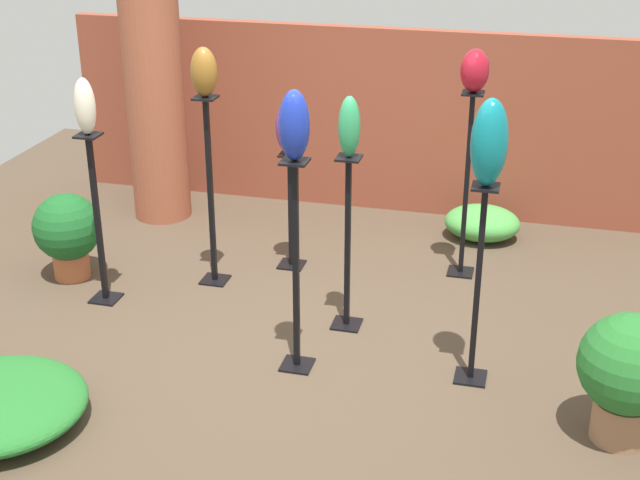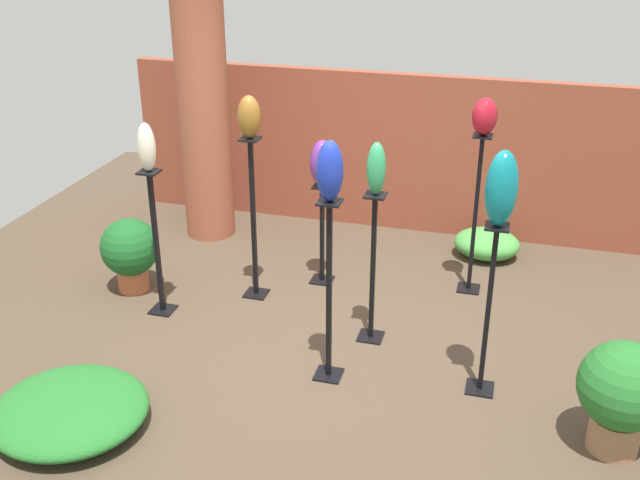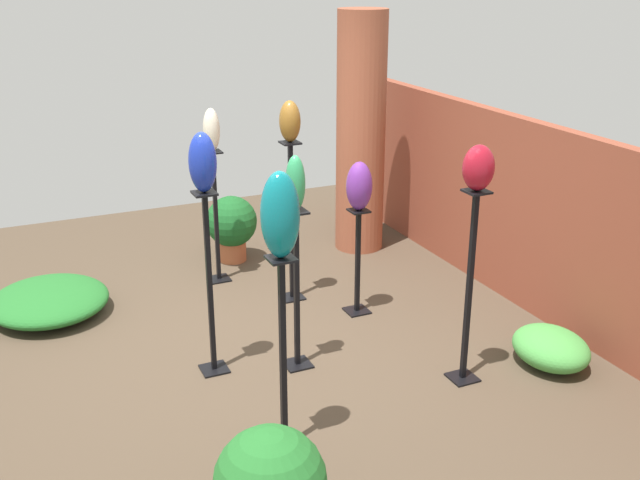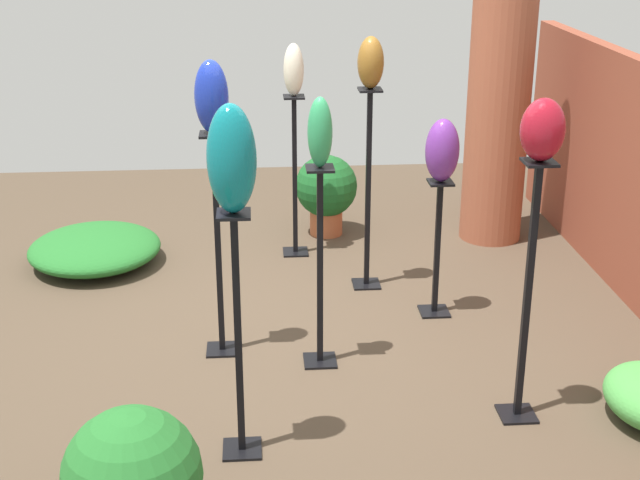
{
  "view_description": "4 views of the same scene",
  "coord_description": "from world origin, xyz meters",
  "px_view_note": "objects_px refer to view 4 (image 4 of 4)",
  "views": [
    {
      "loc": [
        1.47,
        -5.17,
        3.1
      ],
      "look_at": [
        0.15,
        0.05,
        0.7
      ],
      "focal_mm": 50.0,
      "sensor_mm": 36.0,
      "label": 1
    },
    {
      "loc": [
        1.3,
        -4.91,
        3.28
      ],
      "look_at": [
        -0.12,
        0.17,
        0.83
      ],
      "focal_mm": 42.0,
      "sensor_mm": 36.0,
      "label": 2
    },
    {
      "loc": [
        4.96,
        -1.73,
        2.92
      ],
      "look_at": [
        0.28,
        0.39,
        0.99
      ],
      "focal_mm": 42.0,
      "sensor_mm": 36.0,
      "label": 3
    },
    {
      "loc": [
        5.15,
        -0.17,
        2.67
      ],
      "look_at": [
        0.16,
        0.2,
        0.75
      ],
      "focal_mm": 50.0,
      "sensor_mm": 36.0,
      "label": 4
    }
  ],
  "objects_px": {
    "art_vase_teal": "(232,159)",
    "pedestal_teal": "(239,347)",
    "potted_plant_front_left": "(326,190)",
    "art_vase_bronze": "(371,63)",
    "pedestal_bronze": "(368,198)",
    "art_vase_violet": "(442,150)",
    "brick_pillar": "(500,91)",
    "pedestal_ruby": "(527,305)",
    "pedestal_violet": "(437,255)",
    "pedestal_cobalt": "(218,255)",
    "pedestal_ivory": "(295,183)",
    "pedestal_jade": "(320,276)",
    "art_vase_ivory": "(294,70)",
    "art_vase_ruby": "(543,130)",
    "art_vase_jade": "(320,132)",
    "art_vase_cobalt": "(211,97)"
  },
  "relations": [
    {
      "from": "art_vase_teal",
      "to": "pedestal_teal",
      "type": "bearing_deg",
      "value": 0.0
    },
    {
      "from": "potted_plant_front_left",
      "to": "art_vase_bronze",
      "type": "bearing_deg",
      "value": 10.61
    },
    {
      "from": "pedestal_bronze",
      "to": "art_vase_violet",
      "type": "distance_m",
      "value": 0.81
    },
    {
      "from": "brick_pillar",
      "to": "pedestal_bronze",
      "type": "bearing_deg",
      "value": -51.34
    },
    {
      "from": "pedestal_ruby",
      "to": "art_vase_violet",
      "type": "distance_m",
      "value": 1.43
    },
    {
      "from": "pedestal_violet",
      "to": "pedestal_cobalt",
      "type": "distance_m",
      "value": 1.53
    },
    {
      "from": "pedestal_violet",
      "to": "potted_plant_front_left",
      "type": "height_order",
      "value": "pedestal_violet"
    },
    {
      "from": "pedestal_ivory",
      "to": "pedestal_cobalt",
      "type": "distance_m",
      "value": 1.72
    },
    {
      "from": "pedestal_jade",
      "to": "art_vase_violet",
      "type": "relative_size",
      "value": 3.0
    },
    {
      "from": "pedestal_teal",
      "to": "pedestal_cobalt",
      "type": "relative_size",
      "value": 0.93
    },
    {
      "from": "pedestal_teal",
      "to": "pedestal_bronze",
      "type": "bearing_deg",
      "value": 156.3
    },
    {
      "from": "art_vase_ivory",
      "to": "pedestal_teal",
      "type": "bearing_deg",
      "value": -8.58
    },
    {
      "from": "pedestal_teal",
      "to": "pedestal_jade",
      "type": "xyz_separation_m",
      "value": [
        -0.91,
        0.47,
        -0.03
      ]
    },
    {
      "from": "art_vase_teal",
      "to": "art_vase_ruby",
      "type": "bearing_deg",
      "value": 98.37
    },
    {
      "from": "potted_plant_front_left",
      "to": "pedestal_violet",
      "type": "bearing_deg",
      "value": 20.99
    },
    {
      "from": "art_vase_ruby",
      "to": "art_vase_jade",
      "type": "bearing_deg",
      "value": -123.57
    },
    {
      "from": "art_vase_violet",
      "to": "potted_plant_front_left",
      "type": "relative_size",
      "value": 0.61
    },
    {
      "from": "art_vase_violet",
      "to": "pedestal_ruby",
      "type": "bearing_deg",
      "value": 8.55
    },
    {
      "from": "art_vase_bronze",
      "to": "art_vase_cobalt",
      "type": "relative_size",
      "value": 0.84
    },
    {
      "from": "pedestal_teal",
      "to": "art_vase_violet",
      "type": "height_order",
      "value": "art_vase_violet"
    },
    {
      "from": "pedestal_bronze",
      "to": "art_vase_cobalt",
      "type": "height_order",
      "value": "art_vase_cobalt"
    },
    {
      "from": "art_vase_teal",
      "to": "pedestal_ivory",
      "type": "bearing_deg",
      "value": 171.42
    },
    {
      "from": "pedestal_bronze",
      "to": "pedestal_teal",
      "type": "bearing_deg",
      "value": -23.7
    },
    {
      "from": "art_vase_teal",
      "to": "potted_plant_front_left",
      "type": "xyz_separation_m",
      "value": [
        -3.16,
        0.7,
        -1.17
      ]
    },
    {
      "from": "pedestal_ivory",
      "to": "pedestal_ruby",
      "type": "relative_size",
      "value": 0.88
    },
    {
      "from": "brick_pillar",
      "to": "pedestal_violet",
      "type": "bearing_deg",
      "value": -27.77
    },
    {
      "from": "pedestal_violet",
      "to": "art_vase_teal",
      "type": "distance_m",
      "value": 2.33
    },
    {
      "from": "pedestal_cobalt",
      "to": "pedestal_violet",
      "type": "bearing_deg",
      "value": 107.26
    },
    {
      "from": "art_vase_cobalt",
      "to": "art_vase_jade",
      "type": "relative_size",
      "value": 1.05
    },
    {
      "from": "brick_pillar",
      "to": "art_vase_ruby",
      "type": "relative_size",
      "value": 7.86
    },
    {
      "from": "art_vase_ivory",
      "to": "art_vase_ruby",
      "type": "relative_size",
      "value": 1.25
    },
    {
      "from": "art_vase_cobalt",
      "to": "art_vase_jade",
      "type": "distance_m",
      "value": 0.66
    },
    {
      "from": "pedestal_jade",
      "to": "art_vase_ivory",
      "type": "xyz_separation_m",
      "value": [
        -1.82,
        -0.06,
        0.9
      ]
    },
    {
      "from": "pedestal_cobalt",
      "to": "art_vase_teal",
      "type": "bearing_deg",
      "value": 6.74
    },
    {
      "from": "pedestal_ruby",
      "to": "pedestal_jade",
      "type": "xyz_separation_m",
      "value": [
        -0.69,
        -1.04,
        -0.1
      ]
    },
    {
      "from": "pedestal_ruby",
      "to": "art_vase_violet",
      "type": "xyz_separation_m",
      "value": [
        -1.33,
        -0.2,
        0.48
      ]
    },
    {
      "from": "art_vase_ruby",
      "to": "art_vase_teal",
      "type": "bearing_deg",
      "value": -81.63
    },
    {
      "from": "art_vase_jade",
      "to": "art_vase_bronze",
      "type": "bearing_deg",
      "value": 159.4
    },
    {
      "from": "brick_pillar",
      "to": "pedestal_violet",
      "type": "distance_m",
      "value": 1.81
    },
    {
      "from": "pedestal_ivory",
      "to": "art_vase_jade",
      "type": "bearing_deg",
      "value": 1.89
    },
    {
      "from": "pedestal_bronze",
      "to": "pedestal_jade",
      "type": "distance_m",
      "value": 1.23
    },
    {
      "from": "pedestal_ruby",
      "to": "art_vase_cobalt",
      "type": "distance_m",
      "value": 2.09
    },
    {
      "from": "pedestal_bronze",
      "to": "pedestal_teal",
      "type": "xyz_separation_m",
      "value": [
        2.06,
        -0.9,
        -0.08
      ]
    },
    {
      "from": "pedestal_ivory",
      "to": "art_vase_violet",
      "type": "distance_m",
      "value": 1.59
    },
    {
      "from": "brick_pillar",
      "to": "pedestal_cobalt",
      "type": "distance_m",
      "value": 2.95
    },
    {
      "from": "pedestal_cobalt",
      "to": "pedestal_ruby",
      "type": "height_order",
      "value": "pedestal_ruby"
    },
    {
      "from": "pedestal_cobalt",
      "to": "potted_plant_front_left",
      "type": "bearing_deg",
      "value": 158.1
    },
    {
      "from": "pedestal_ivory",
      "to": "potted_plant_front_left",
      "type": "relative_size",
      "value": 1.87
    },
    {
      "from": "pedestal_ivory",
      "to": "art_vase_teal",
      "type": "distance_m",
      "value": 2.93
    },
    {
      "from": "art_vase_jade",
      "to": "art_vase_violet",
      "type": "bearing_deg",
      "value": 127.39
    }
  ]
}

